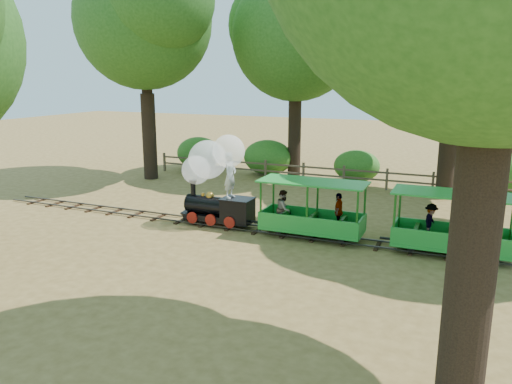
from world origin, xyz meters
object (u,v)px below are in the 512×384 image
at_px(fence, 323,173).
at_px(locomotive, 213,174).
at_px(carriage_front, 310,215).
at_px(carriage_rear, 450,230).

bearing_deg(fence, locomotive, -102.29).
height_order(locomotive, carriage_front, locomotive).
height_order(locomotive, fence, locomotive).
relative_size(locomotive, carriage_rear, 0.96).
bearing_deg(locomotive, carriage_front, -1.87).
bearing_deg(locomotive, fence, 77.71).
bearing_deg(fence, carriage_rear, -52.89).
distance_m(carriage_front, fence, 8.25).
bearing_deg(carriage_front, locomotive, 178.13).
bearing_deg(carriage_rear, carriage_front, -179.06).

